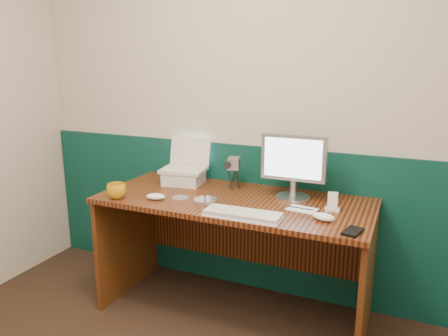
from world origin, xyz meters
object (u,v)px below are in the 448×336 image
at_px(desk, 234,257).
at_px(monitor, 294,168).
at_px(camcorder, 234,174).
at_px(keyboard, 243,215).
at_px(mug, 117,191).
at_px(laptop, 183,154).

height_order(desk, monitor, monitor).
xyz_separation_m(desk, camcorder, (-0.08, 0.18, 0.47)).
relative_size(monitor, keyboard, 0.93).
xyz_separation_m(mug, camcorder, (0.56, 0.46, 0.05)).
distance_m(desk, laptop, 0.73).
bearing_deg(camcorder, mug, -155.23).
relative_size(keyboard, camcorder, 2.03).
xyz_separation_m(desk, laptop, (-0.42, 0.16, 0.57)).
bearing_deg(laptop, keyboard, -43.73).
bearing_deg(desk, mug, -156.82).
height_order(keyboard, camcorder, camcorder).
height_order(desk, laptop, laptop).
bearing_deg(mug, camcorder, 39.32).
distance_m(desk, keyboard, 0.50).
distance_m(desk, mug, 0.81).
relative_size(desk, camcorder, 8.09).
bearing_deg(desk, laptop, 159.53).
bearing_deg(laptop, monitor, -9.47).
bearing_deg(camcorder, laptop, 169.91).
distance_m(keyboard, camcorder, 0.52).
bearing_deg(monitor, mug, -157.84).
height_order(monitor, keyboard, monitor).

